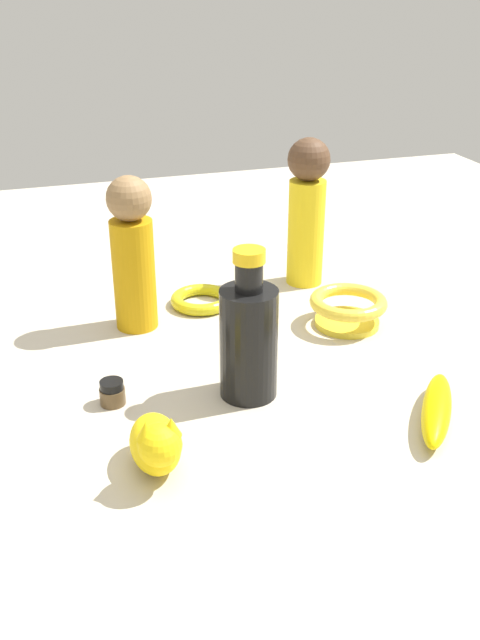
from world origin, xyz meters
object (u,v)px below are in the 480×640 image
at_px(cat_figurine, 156,443).
at_px(bottle_tall, 249,338).
at_px(nail_polish_jar, 112,393).
at_px(bangle, 201,300).
at_px(person_figure_adult, 307,209).
at_px(banana, 437,409).
at_px(person_figure_child, 133,253).
at_px(bowl, 348,307).

bearing_deg(cat_figurine, bottle_tall, -139.91).
relative_size(nail_polish_jar, bangle, 0.32).
height_order(person_figure_adult, banana, person_figure_adult).
xyz_separation_m(person_figure_child, bottle_tall, (-0.10, 0.25, -0.04)).
xyz_separation_m(nail_polish_jar, bangle, (-0.19, -0.26, -0.01)).
relative_size(nail_polish_jar, person_figure_adult, 0.13).
relative_size(person_figure_child, bangle, 2.34).
height_order(nail_polish_jar, bottle_tall, bottle_tall).
bearing_deg(bottle_tall, nail_polish_jar, -9.53).
height_order(nail_polish_jar, bowl, bowl).
bearing_deg(cat_figurine, bangle, -111.32).
xyz_separation_m(bowl, bangle, (0.20, -0.14, -0.02)).
xyz_separation_m(nail_polish_jar, bottle_tall, (-0.18, 0.03, 0.07)).
bearing_deg(cat_figurine, nail_polish_jar, -80.19).
height_order(person_figure_child, cat_figurine, person_figure_child).
relative_size(person_figure_adult, cat_figurine, 2.03).
height_order(person_figure_child, bottle_tall, person_figure_child).
height_order(bowl, bottle_tall, bottle_tall).
distance_m(bottle_tall, cat_figurine, 0.20).
distance_m(bangle, person_figure_adult, 0.24).
relative_size(bottle_tall, banana, 1.21).
bearing_deg(banana, bangle, -121.32).
distance_m(bangle, banana, 0.47).
distance_m(person_figure_child, bowl, 0.35).
bearing_deg(bangle, person_figure_child, 20.56).
distance_m(bottle_tall, person_figure_adult, 0.40).
bearing_deg(person_figure_adult, cat_figurine, 51.35).
distance_m(nail_polish_jar, cat_figurine, 0.16).
xyz_separation_m(bowl, bottle_tall, (0.21, 0.15, 0.05)).
bearing_deg(nail_polish_jar, banana, 156.57).
bearing_deg(bowl, nail_polish_jar, 16.59).
bearing_deg(bottle_tall, bowl, -145.62).
bearing_deg(person_figure_adult, person_figure_child, 14.72).
height_order(bottle_tall, banana, bottle_tall).
xyz_separation_m(person_figure_adult, cat_figurine, (0.37, 0.46, -0.10)).
bearing_deg(bowl, cat_figurine, 36.84).
distance_m(bowl, bangle, 0.25).
xyz_separation_m(bangle, person_figure_adult, (-0.20, -0.04, 0.13)).
relative_size(person_figure_child, banana, 1.43).
distance_m(cat_figurine, banana, 0.36).
xyz_separation_m(nail_polish_jar, bowl, (-0.39, -0.12, 0.01)).
bearing_deg(person_figure_child, bowl, 162.58).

